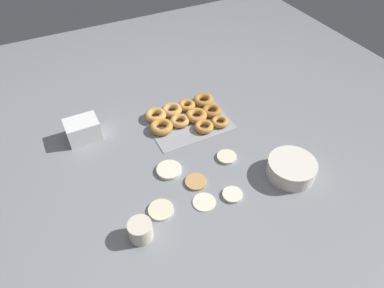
{
  "coord_description": "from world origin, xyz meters",
  "views": [
    {
      "loc": [
        0.42,
        0.91,
        1.1
      ],
      "look_at": [
        -0.07,
        -0.06,
        0.04
      ],
      "focal_mm": 32.0,
      "sensor_mm": 36.0,
      "label": 1
    }
  ],
  "objects_px": {
    "paper_cup": "(140,230)",
    "pancake_3": "(204,202)",
    "pancake_0": "(169,170)",
    "pancake_4": "(232,195)",
    "batter_bowl": "(291,168)",
    "container_stack": "(83,130)",
    "pancake_1": "(197,181)",
    "pancake_5": "(161,210)",
    "pancake_2": "(227,157)",
    "donut_tray": "(186,116)"
  },
  "relations": [
    {
      "from": "donut_tray",
      "to": "batter_bowl",
      "type": "height_order",
      "value": "batter_bowl"
    },
    {
      "from": "pancake_5",
      "to": "pancake_3",
      "type": "bearing_deg",
      "value": 166.57
    },
    {
      "from": "donut_tray",
      "to": "paper_cup",
      "type": "bearing_deg",
      "value": 50.27
    },
    {
      "from": "pancake_5",
      "to": "paper_cup",
      "type": "bearing_deg",
      "value": 33.29
    },
    {
      "from": "pancake_1",
      "to": "pancake_3",
      "type": "bearing_deg",
      "value": 78.55
    },
    {
      "from": "pancake_5",
      "to": "container_stack",
      "type": "distance_m",
      "value": 0.57
    },
    {
      "from": "pancake_1",
      "to": "container_stack",
      "type": "bearing_deg",
      "value": -53.99
    },
    {
      "from": "container_stack",
      "to": "paper_cup",
      "type": "bearing_deg",
      "value": 95.0
    },
    {
      "from": "paper_cup",
      "to": "pancake_3",
      "type": "bearing_deg",
      "value": -173.78
    },
    {
      "from": "pancake_2",
      "to": "pancake_3",
      "type": "bearing_deg",
      "value": 39.76
    },
    {
      "from": "pancake_1",
      "to": "pancake_2",
      "type": "distance_m",
      "value": 0.19
    },
    {
      "from": "pancake_3",
      "to": "batter_bowl",
      "type": "distance_m",
      "value": 0.4
    },
    {
      "from": "pancake_5",
      "to": "paper_cup",
      "type": "distance_m",
      "value": 0.13
    },
    {
      "from": "paper_cup",
      "to": "pancake_5",
      "type": "bearing_deg",
      "value": -146.71
    },
    {
      "from": "pancake_5",
      "to": "donut_tray",
      "type": "relative_size",
      "value": 0.26
    },
    {
      "from": "pancake_2",
      "to": "donut_tray",
      "type": "relative_size",
      "value": 0.22
    },
    {
      "from": "pancake_4",
      "to": "container_stack",
      "type": "height_order",
      "value": "container_stack"
    },
    {
      "from": "batter_bowl",
      "to": "container_stack",
      "type": "distance_m",
      "value": 0.95
    },
    {
      "from": "pancake_4",
      "to": "pancake_1",
      "type": "bearing_deg",
      "value": -52.5
    },
    {
      "from": "pancake_1",
      "to": "donut_tray",
      "type": "relative_size",
      "value": 0.23
    },
    {
      "from": "pancake_3",
      "to": "pancake_5",
      "type": "height_order",
      "value": "pancake_5"
    },
    {
      "from": "paper_cup",
      "to": "pancake_2",
      "type": "bearing_deg",
      "value": -157.37
    },
    {
      "from": "pancake_0",
      "to": "pancake_3",
      "type": "height_order",
      "value": "pancake_0"
    },
    {
      "from": "donut_tray",
      "to": "batter_bowl",
      "type": "bearing_deg",
      "value": 113.85
    },
    {
      "from": "pancake_0",
      "to": "batter_bowl",
      "type": "relative_size",
      "value": 0.53
    },
    {
      "from": "pancake_1",
      "to": "pancake_2",
      "type": "height_order",
      "value": "pancake_2"
    },
    {
      "from": "pancake_4",
      "to": "donut_tray",
      "type": "relative_size",
      "value": 0.21
    },
    {
      "from": "pancake_0",
      "to": "container_stack",
      "type": "relative_size",
      "value": 0.73
    },
    {
      "from": "pancake_3",
      "to": "pancake_4",
      "type": "height_order",
      "value": "pancake_4"
    },
    {
      "from": "pancake_2",
      "to": "pancake_5",
      "type": "height_order",
      "value": "pancake_2"
    },
    {
      "from": "pancake_1",
      "to": "pancake_3",
      "type": "height_order",
      "value": "pancake_1"
    },
    {
      "from": "pancake_3",
      "to": "container_stack",
      "type": "bearing_deg",
      "value": -60.69
    },
    {
      "from": "pancake_5",
      "to": "batter_bowl",
      "type": "xyz_separation_m",
      "value": [
        -0.56,
        0.07,
        0.03
      ]
    },
    {
      "from": "pancake_1",
      "to": "donut_tray",
      "type": "distance_m",
      "value": 0.41
    },
    {
      "from": "pancake_4",
      "to": "pancake_2",
      "type": "bearing_deg",
      "value": -114.42
    },
    {
      "from": "pancake_2",
      "to": "pancake_4",
      "type": "distance_m",
      "value": 0.21
    },
    {
      "from": "pancake_4",
      "to": "paper_cup",
      "type": "distance_m",
      "value": 0.39
    },
    {
      "from": "pancake_2",
      "to": "pancake_5",
      "type": "bearing_deg",
      "value": 19.19
    },
    {
      "from": "container_stack",
      "to": "pancake_5",
      "type": "bearing_deg",
      "value": 106.41
    },
    {
      "from": "pancake_5",
      "to": "pancake_2",
      "type": "bearing_deg",
      "value": -160.81
    },
    {
      "from": "pancake_0",
      "to": "pancake_4",
      "type": "relative_size",
      "value": 1.32
    },
    {
      "from": "donut_tray",
      "to": "batter_bowl",
      "type": "relative_size",
      "value": 1.93
    },
    {
      "from": "donut_tray",
      "to": "paper_cup",
      "type": "xyz_separation_m",
      "value": [
        0.43,
        0.52,
        0.02
      ]
    },
    {
      "from": "container_stack",
      "to": "pancake_3",
      "type": "bearing_deg",
      "value": 119.31
    },
    {
      "from": "batter_bowl",
      "to": "pancake_4",
      "type": "bearing_deg",
      "value": -2.5
    },
    {
      "from": "pancake_2",
      "to": "batter_bowl",
      "type": "xyz_separation_m",
      "value": [
        -0.19,
        0.2,
        0.03
      ]
    },
    {
      "from": "pancake_2",
      "to": "paper_cup",
      "type": "distance_m",
      "value": 0.52
    },
    {
      "from": "pancake_4",
      "to": "batter_bowl",
      "type": "bearing_deg",
      "value": 177.5
    },
    {
      "from": "batter_bowl",
      "to": "paper_cup",
      "type": "relative_size",
      "value": 2.31
    },
    {
      "from": "pancake_3",
      "to": "pancake_5",
      "type": "bearing_deg",
      "value": -13.43
    }
  ]
}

